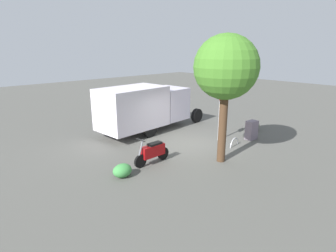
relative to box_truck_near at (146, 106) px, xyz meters
The scene contains 9 objects.
ground_plane 3.58m from the box_truck_near, 91.17° to the left, with size 60.00×60.00×0.00m, color #51514B.
box_truck_near is the anchor object (origin of this frame).
motorcycle 4.78m from the box_truck_near, 54.47° to the left, with size 1.81×0.55×1.20m.
stop_sign 4.28m from the box_truck_near, 114.03° to the left, with size 0.71×0.33×2.87m.
street_tree 6.14m from the box_truck_near, 85.71° to the left, with size 2.58×2.58×5.27m.
utility_cabinet 5.98m from the box_truck_near, 122.33° to the left, with size 0.60×0.41×1.01m, color slate.
bike_rack_hoop 5.43m from the box_truck_near, 108.03° to the left, with size 0.85×0.85×0.05m, color #B7B7BC.
shrub_near_sign 6.05m from the box_truck_near, 42.38° to the left, with size 0.75×0.61×0.51m, color #3E8B43.
shrub_mid_verge 6.44m from the box_truck_near, 138.66° to the left, with size 0.82×0.67×0.56m, color #4C5F3B.
Camera 1 is at (9.60, 8.78, 4.72)m, focal length 29.09 mm.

